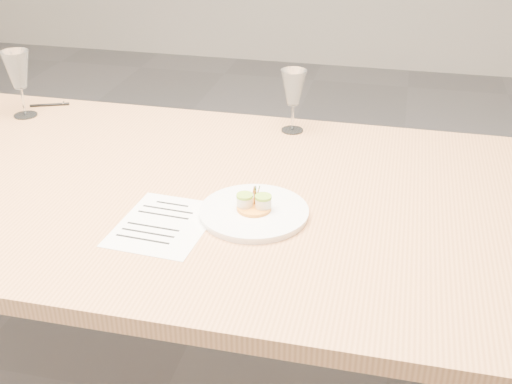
% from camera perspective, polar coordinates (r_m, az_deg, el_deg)
% --- Properties ---
extents(dining_table, '(2.40, 1.00, 0.75)m').
position_cam_1_polar(dining_table, '(1.66, -9.97, -1.14)').
color(dining_table, tan).
rests_on(dining_table, ground).
extents(dinner_plate, '(0.25, 0.25, 0.07)m').
position_cam_1_polar(dinner_plate, '(1.45, -0.17, -1.71)').
color(dinner_plate, white).
rests_on(dinner_plate, dining_table).
extents(recipe_sheet, '(0.21, 0.26, 0.00)m').
position_cam_1_polar(recipe_sheet, '(1.44, -8.22, -2.85)').
color(recipe_sheet, white).
rests_on(recipe_sheet, dining_table).
extents(ballpoint_pen, '(0.12, 0.05, 0.01)m').
position_cam_1_polar(ballpoint_pen, '(2.19, -17.85, 7.40)').
color(ballpoint_pen, black).
rests_on(ballpoint_pen, dining_table).
extents(wine_glass_1, '(0.08, 0.08, 0.20)m').
position_cam_1_polar(wine_glass_1, '(2.08, -20.43, 10.04)').
color(wine_glass_1, white).
rests_on(wine_glass_1, dining_table).
extents(wine_glass_2, '(0.07, 0.07, 0.18)m').
position_cam_1_polar(wine_glass_2, '(1.85, 3.34, 9.13)').
color(wine_glass_2, white).
rests_on(wine_glass_2, dining_table).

